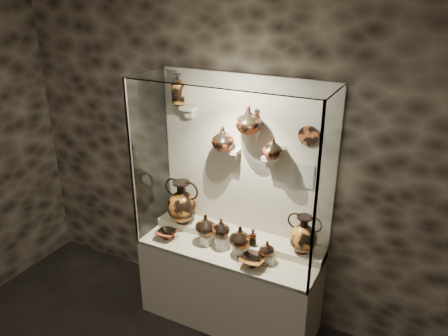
{
  "coord_description": "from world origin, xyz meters",
  "views": [
    {
      "loc": [
        1.54,
        -0.94,
        3.1
      ],
      "look_at": [
        -0.08,
        2.21,
        1.61
      ],
      "focal_mm": 35.0,
      "sensor_mm": 36.0,
      "label": 1
    }
  ],
  "objects_px": {
    "jug_c": "(240,237)",
    "ovoid_vase_a": "(223,138)",
    "amphora_left": "(182,202)",
    "lekythos_tall": "(178,88)",
    "kylix_left": "(167,234)",
    "jug_e": "(267,248)",
    "jug_b": "(221,228)",
    "jug_a": "(206,225)",
    "amphora_right": "(303,234)",
    "ovoid_vase_b": "(248,120)",
    "kylix_right": "(252,261)",
    "ovoid_vase_c": "(273,148)",
    "lekythos_small": "(253,237)"
  },
  "relations": [
    {
      "from": "amphora_left",
      "to": "amphora_right",
      "type": "height_order",
      "value": "amphora_left"
    },
    {
      "from": "amphora_left",
      "to": "jug_c",
      "type": "xyz_separation_m",
      "value": [
        0.72,
        -0.18,
        -0.1
      ]
    },
    {
      "from": "amphora_left",
      "to": "jug_b",
      "type": "bearing_deg",
      "value": -29.39
    },
    {
      "from": "jug_b",
      "to": "kylix_left",
      "type": "distance_m",
      "value": 0.58
    },
    {
      "from": "jug_c",
      "to": "kylix_left",
      "type": "height_order",
      "value": "jug_c"
    },
    {
      "from": "jug_c",
      "to": "kylix_right",
      "type": "height_order",
      "value": "jug_c"
    },
    {
      "from": "kylix_left",
      "to": "ovoid_vase_a",
      "type": "height_order",
      "value": "ovoid_vase_a"
    },
    {
      "from": "amphora_left",
      "to": "ovoid_vase_b",
      "type": "bearing_deg",
      "value": -7.37
    },
    {
      "from": "jug_b",
      "to": "ovoid_vase_a",
      "type": "relative_size",
      "value": 0.8
    },
    {
      "from": "jug_c",
      "to": "jug_b",
      "type": "bearing_deg",
      "value": -173.74
    },
    {
      "from": "jug_a",
      "to": "ovoid_vase_a",
      "type": "relative_size",
      "value": 0.93
    },
    {
      "from": "amphora_left",
      "to": "lekythos_tall",
      "type": "relative_size",
      "value": 1.38
    },
    {
      "from": "jug_b",
      "to": "ovoid_vase_c",
      "type": "distance_m",
      "value": 0.88
    },
    {
      "from": "amphora_right",
      "to": "amphora_left",
      "type": "bearing_deg",
      "value": 179.8
    },
    {
      "from": "jug_e",
      "to": "amphora_left",
      "type": "bearing_deg",
      "value": 153.1
    },
    {
      "from": "jug_e",
      "to": "kylix_left",
      "type": "distance_m",
      "value": 1.02
    },
    {
      "from": "jug_a",
      "to": "kylix_left",
      "type": "relative_size",
      "value": 0.82
    },
    {
      "from": "lekythos_small",
      "to": "kylix_right",
      "type": "distance_m",
      "value": 0.22
    },
    {
      "from": "ovoid_vase_b",
      "to": "ovoid_vase_a",
      "type": "bearing_deg",
      "value": -163.54
    },
    {
      "from": "lekythos_tall",
      "to": "ovoid_vase_a",
      "type": "xyz_separation_m",
      "value": [
        0.48,
        -0.04,
        -0.4
      ]
    },
    {
      "from": "jug_b",
      "to": "jug_e",
      "type": "relative_size",
      "value": 1.27
    },
    {
      "from": "ovoid_vase_a",
      "to": "jug_e",
      "type": "bearing_deg",
      "value": -6.5
    },
    {
      "from": "jug_c",
      "to": "ovoid_vase_a",
      "type": "distance_m",
      "value": 0.9
    },
    {
      "from": "jug_e",
      "to": "jug_c",
      "type": "bearing_deg",
      "value": 163.93
    },
    {
      "from": "amphora_right",
      "to": "ovoid_vase_b",
      "type": "xyz_separation_m",
      "value": [
        -0.57,
        0.03,
        0.95
      ]
    },
    {
      "from": "jug_a",
      "to": "jug_b",
      "type": "distance_m",
      "value": 0.17
    },
    {
      "from": "amphora_right",
      "to": "kylix_right",
      "type": "distance_m",
      "value": 0.51
    },
    {
      "from": "lekythos_small",
      "to": "kylix_right",
      "type": "bearing_deg",
      "value": -52.81
    },
    {
      "from": "lekythos_tall",
      "to": "kylix_right",
      "type": "bearing_deg",
      "value": -7.99
    },
    {
      "from": "kylix_left",
      "to": "jug_c",
      "type": "bearing_deg",
      "value": 20.0
    },
    {
      "from": "jug_b",
      "to": "kylix_left",
      "type": "relative_size",
      "value": 0.7
    },
    {
      "from": "lekythos_small",
      "to": "kylix_right",
      "type": "xyz_separation_m",
      "value": [
        0.06,
        -0.14,
        -0.15
      ]
    },
    {
      "from": "kylix_right",
      "to": "amphora_left",
      "type": "bearing_deg",
      "value": 172.18
    },
    {
      "from": "amphora_left",
      "to": "jug_a",
      "type": "xyz_separation_m",
      "value": [
        0.35,
        -0.15,
        -0.09
      ]
    },
    {
      "from": "jug_b",
      "to": "ovoid_vase_c",
      "type": "relative_size",
      "value": 0.93
    },
    {
      "from": "amphora_left",
      "to": "jug_b",
      "type": "xyz_separation_m",
      "value": [
        0.51,
        -0.15,
        -0.08
      ]
    },
    {
      "from": "lekythos_tall",
      "to": "ovoid_vase_c",
      "type": "bearing_deg",
      "value": 13.19
    },
    {
      "from": "jug_b",
      "to": "ovoid_vase_b",
      "type": "bearing_deg",
      "value": 48.45
    },
    {
      "from": "amphora_right",
      "to": "ovoid_vase_b",
      "type": "relative_size",
      "value": 1.54
    },
    {
      "from": "ovoid_vase_b",
      "to": "lekythos_small",
      "type": "bearing_deg",
      "value": -33.97
    },
    {
      "from": "jug_b",
      "to": "lekythos_tall",
      "type": "bearing_deg",
      "value": 149.06
    },
    {
      "from": "kylix_right",
      "to": "ovoid_vase_a",
      "type": "bearing_deg",
      "value": 152.8
    },
    {
      "from": "jug_e",
      "to": "ovoid_vase_b",
      "type": "relative_size",
      "value": 0.58
    },
    {
      "from": "amphora_left",
      "to": "jug_e",
      "type": "bearing_deg",
      "value": -23.14
    },
    {
      "from": "jug_b",
      "to": "kylix_right",
      "type": "distance_m",
      "value": 0.43
    },
    {
      "from": "amphora_left",
      "to": "lekythos_small",
      "type": "relative_size",
      "value": 2.51
    },
    {
      "from": "amphora_right",
      "to": "jug_e",
      "type": "distance_m",
      "value": 0.34
    },
    {
      "from": "jug_e",
      "to": "ovoid_vase_c",
      "type": "height_order",
      "value": "ovoid_vase_c"
    },
    {
      "from": "jug_b",
      "to": "amphora_left",
      "type": "bearing_deg",
      "value": 157.23
    },
    {
      "from": "jug_e",
      "to": "lekythos_small",
      "type": "bearing_deg",
      "value": 153.04
    }
  ]
}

